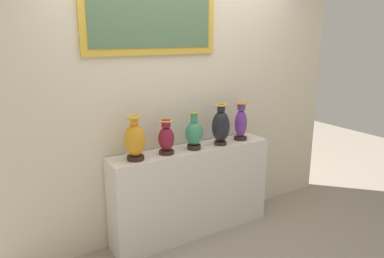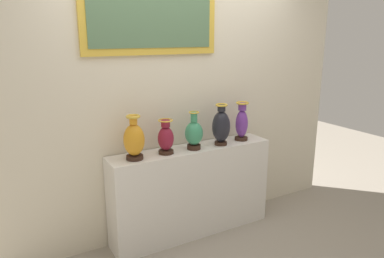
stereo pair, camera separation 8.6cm
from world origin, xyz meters
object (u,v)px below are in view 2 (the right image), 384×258
(vase_onyx, at_px, (221,126))
(vase_amber, at_px, (134,140))
(vase_burgundy, at_px, (166,138))
(vase_jade, at_px, (194,133))
(vase_violet, at_px, (242,122))

(vase_onyx, bearing_deg, vase_amber, 179.00)
(vase_burgundy, distance_m, vase_jade, 0.28)
(vase_violet, bearing_deg, vase_jade, -177.69)
(vase_burgundy, bearing_deg, vase_amber, -178.56)
(vase_burgundy, height_order, vase_jade, vase_jade)
(vase_amber, distance_m, vase_burgundy, 0.30)
(vase_onyx, bearing_deg, vase_violet, 7.23)
(vase_jade, bearing_deg, vase_burgundy, 177.80)
(vase_amber, xyz_separation_m, vase_burgundy, (0.30, 0.01, -0.03))
(vase_violet, bearing_deg, vase_onyx, -172.77)
(vase_amber, xyz_separation_m, vase_onyx, (0.87, -0.02, 0.01))
(vase_jade, bearing_deg, vase_violet, 2.31)
(vase_burgundy, height_order, vase_onyx, vase_onyx)
(vase_jade, bearing_deg, vase_amber, 179.67)
(vase_onyx, height_order, vase_violet, vase_onyx)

